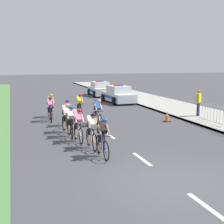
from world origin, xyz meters
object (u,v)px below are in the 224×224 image
Objects in this scene: cyclist_fifth at (66,117)px; cyclist_ninth at (51,105)px; cyclist_eighth at (50,108)px; traffic_cone_near at (167,117)px; cyclist_lead at (102,137)px; cyclist_seventh at (97,112)px; cyclist_sixth at (67,112)px; cyclist_second at (92,130)px; spectator_closest at (198,101)px; cyclist_tenth at (79,105)px; police_car_second at (100,89)px; crowd_barrier_middle at (211,114)px; cyclist_fourth at (71,121)px; police_car_nearest at (118,95)px; cyclist_third at (78,125)px.

cyclist_fifth and cyclist_ninth have the same top height.
cyclist_eighth is 7.06m from traffic_cone_near.
cyclist_lead is 1.00× the size of cyclist_ninth.
cyclist_sixth is at bearing 161.82° from cyclist_seventh.
cyclist_second is 1.00× the size of cyclist_ninth.
spectator_closest is at bearing 3.32° from cyclist_seventh.
cyclist_seventh and cyclist_eighth have the same top height.
cyclist_tenth is at bearing 96.14° from cyclist_seventh.
police_car_second reaches higher than crowd_barrier_middle.
spectator_closest reaches higher than cyclist_fourth.
cyclist_fifth is at bearing -87.57° from cyclist_ninth.
cyclist_second is at bearing -85.01° from cyclist_ninth.
cyclist_second is at bearing -78.68° from cyclist_fourth.
cyclist_second is 0.39× the size of police_car_nearest.
cyclist_sixth is at bearing 78.03° from cyclist_fifth.
cyclist_fourth is 1.00× the size of cyclist_fifth.
police_car_nearest is at bearing 58.02° from cyclist_fifth.
cyclist_sixth is at bearing -112.59° from police_car_second.
police_car_nearest is at bearing 45.72° from cyclist_eighth.
cyclist_second and cyclist_sixth have the same top height.
cyclist_tenth is at bearing 69.31° from cyclist_fifth.
traffic_cone_near is (5.75, 4.18, -0.48)m from cyclist_second.
cyclist_fifth is (-0.59, 4.53, 0.00)m from cyclist_lead.
police_car_nearest is 1.00× the size of police_car_second.
cyclist_tenth reaches higher than crowd_barrier_middle.
cyclist_sixth and cyclist_tenth have the same top height.
cyclist_lead is at bearing -85.12° from cyclist_ninth.
cyclist_sixth is 1.00× the size of cyclist_seventh.
cyclist_lead and cyclist_tenth have the same top height.
traffic_cone_near is 2.68m from spectator_closest.
cyclist_fifth is 17.23m from police_car_second.
cyclist_sixth is (0.34, 1.61, 0.00)m from cyclist_fifth.
police_car_second is (-0.00, 5.87, 0.00)m from police_car_nearest.
cyclist_second is at bearing -106.87° from police_car_second.
cyclist_third is at bearing -92.36° from cyclist_sixth.
police_car_nearest reaches higher than cyclist_ninth.
cyclist_eighth is (-2.36, 2.15, 0.00)m from cyclist_seventh.
police_car_nearest reaches higher than cyclist_second.
cyclist_lead is 1.00× the size of cyclist_fifth.
cyclist_third is 8.00m from crowd_barrier_middle.
cyclist_fourth is 1.01m from cyclist_fifth.
police_car_nearest is (6.53, 5.51, -0.11)m from cyclist_ninth.
cyclist_seventh is (1.36, 5.61, 0.00)m from cyclist_lead.
cyclist_seventh is 4.16m from cyclist_ninth.
cyclist_fourth is 5.66m from cyclist_ninth.
cyclist_fifth is at bearing 92.45° from cyclist_fourth.
cyclist_fifth is 1.00× the size of cyclist_sixth.
cyclist_tenth is 2.69× the size of traffic_cone_near.
cyclist_ninth is 1.00× the size of cyclist_tenth.
cyclist_lead is 0.39× the size of police_car_nearest.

